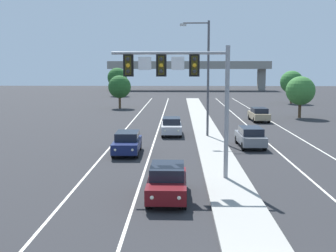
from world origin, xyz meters
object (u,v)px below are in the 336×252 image
overhead_signal_mast (186,81)px  tree_far_left_c (117,78)px  car_oncoming_navy (127,143)px  car_receding_tan (259,114)px  car_oncoming_darkred (167,181)px  car_receding_grey (250,137)px  tree_far_right_c (292,82)px  tree_far_left_b (120,87)px  tree_far_right_b (300,91)px  car_oncoming_silver (171,126)px  street_lamp_median (206,72)px

overhead_signal_mast → tree_far_left_c: (-13.57, 68.15, -1.54)m
car_oncoming_navy → tree_far_left_c: bearing=98.8°
overhead_signal_mast → car_receding_tan: 27.66m
car_oncoming_darkred → car_receding_grey: bearing=65.1°
overhead_signal_mast → tree_far_right_c: size_ratio=1.29×
tree_far_right_c → tree_far_left_b: size_ratio=1.13×
tree_far_right_c → car_oncoming_darkred: bearing=-110.3°
tree_far_right_c → tree_far_left_c: tree_far_left_c is taller
car_receding_tan → car_receding_grey: bearing=-102.8°
tree_far_right_b → car_receding_tan: bearing=-147.6°
car_oncoming_silver → car_oncoming_navy: bearing=-109.3°
car_oncoming_navy → tree_far_left_b: (-5.18, 33.78, 2.41)m
car_receding_tan → car_oncoming_navy: bearing=-124.6°
car_receding_tan → tree_far_right_b: (5.64, 3.58, 2.49)m
overhead_signal_mast → tree_far_left_c: 69.50m
overhead_signal_mast → car_oncoming_silver: overhead_signal_mast is taller
overhead_signal_mast → tree_far_right_c: overhead_signal_mast is taller
street_lamp_median → car_oncoming_silver: 5.96m
car_oncoming_silver → tree_far_right_c: (19.82, 34.24, 2.82)m
tree_far_right_b → car_receding_grey: bearing=-115.4°
car_oncoming_darkred → car_receding_grey: (6.14, 13.25, 0.00)m
car_oncoming_navy → tree_far_left_c: (-9.45, 61.08, 3.11)m
street_lamp_median → car_oncoming_darkred: bearing=-99.2°
street_lamp_median → car_receding_tan: size_ratio=2.22×
street_lamp_median → tree_far_left_c: 55.94m
car_receding_tan → overhead_signal_mast: bearing=-108.8°
overhead_signal_mast → tree_far_left_b: 41.96m
car_oncoming_silver → tree_far_left_c: (-12.49, 52.39, 3.11)m
car_oncoming_darkred → tree_far_left_c: tree_far_left_c is taller
street_lamp_median → car_oncoming_silver: size_ratio=2.22×
tree_far_left_b → car_oncoming_silver: bearing=-71.9°
street_lamp_median → car_receding_grey: bearing=-54.0°
tree_far_right_c → tree_far_right_b: 21.06m
overhead_signal_mast → tree_far_right_b: bearing=63.8°
car_oncoming_navy → car_receding_grey: bearing=17.1°
car_oncoming_navy → tree_far_left_b: bearing=98.7°
car_receding_tan → tree_far_left_b: 23.67m
street_lamp_median → overhead_signal_mast: bearing=-97.6°
overhead_signal_mast → tree_far_right_c: 53.42m
tree_far_left_c → overhead_signal_mast: bearing=-78.7°
street_lamp_median → car_oncoming_silver: street_lamp_median is taller
overhead_signal_mast → car_oncoming_silver: (-1.07, 15.75, -4.64)m
tree_far_right_c → tree_far_right_b: size_ratio=1.10×
car_oncoming_navy → tree_far_right_c: (22.86, 42.92, 2.82)m
car_receding_tan → tree_far_left_c: bearing=117.8°
car_receding_tan → tree_far_left_c: size_ratio=0.75×
tree_far_left_c → tree_far_right_c: bearing=-29.3°
street_lamp_median → car_receding_grey: street_lamp_median is taller
car_oncoming_silver → car_receding_tan: size_ratio=1.00×
overhead_signal_mast → car_receding_grey: 12.13m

